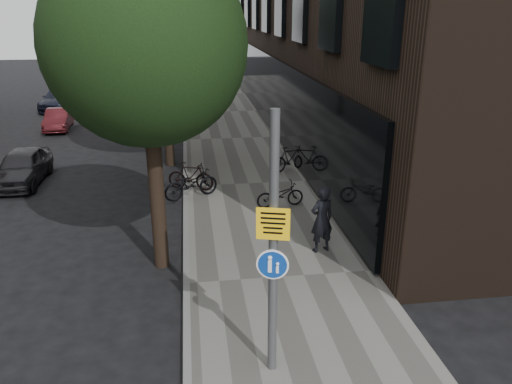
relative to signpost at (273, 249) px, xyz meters
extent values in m
plane|color=black|center=(0.53, -0.27, -2.42)|extent=(120.00, 120.00, 0.00)
cube|color=slate|center=(0.78, 9.73, -2.36)|extent=(4.50, 60.00, 0.12)
cube|color=slate|center=(-1.47, 9.73, -2.36)|extent=(0.15, 60.00, 0.13)
cylinder|color=black|center=(-2.07, 4.23, -0.82)|extent=(0.36, 0.36, 3.20)
sphere|color=black|center=(-2.07, 4.23, 2.88)|extent=(4.40, 4.40, 4.40)
sphere|color=black|center=(-1.67, 5.03, 1.88)|extent=(2.64, 2.64, 2.64)
cylinder|color=black|center=(-2.07, 12.73, -0.82)|extent=(0.36, 0.36, 3.20)
sphere|color=black|center=(-2.07, 12.73, 2.88)|extent=(5.00, 5.00, 5.00)
sphere|color=black|center=(-1.67, 13.53, 1.88)|extent=(3.00, 3.00, 3.00)
cylinder|color=black|center=(-2.07, 21.73, -0.82)|extent=(0.36, 0.36, 3.20)
sphere|color=black|center=(-2.07, 21.73, 2.88)|extent=(5.00, 5.00, 5.00)
sphere|color=black|center=(-1.67, 22.53, 1.88)|extent=(3.00, 3.00, 3.00)
cylinder|color=#595B5E|center=(0.00, 0.00, -0.02)|extent=(0.15, 0.15, 4.56)
cube|color=#F2B60C|center=(0.00, 0.00, 0.48)|extent=(0.52, 0.17, 0.53)
cylinder|color=navy|center=(0.00, 0.00, -0.23)|extent=(0.45, 0.14, 0.47)
cylinder|color=white|center=(0.00, 0.00, -0.23)|extent=(0.51, 0.15, 0.53)
imported|color=black|center=(1.99, 4.25, -1.42)|extent=(0.73, 0.59, 1.76)
imported|color=black|center=(1.50, 7.40, -1.90)|extent=(1.59, 0.76, 0.80)
imported|color=black|center=(2.53, 10.96, -1.81)|extent=(1.68, 1.02, 0.98)
imported|color=black|center=(-1.27, 8.56, -1.81)|extent=(1.99, 1.37, 0.99)
imported|color=black|center=(-1.27, 9.37, -1.81)|extent=(1.69, 1.02, 0.98)
imported|color=black|center=(-7.31, 11.25, -1.80)|extent=(1.51, 3.67, 1.25)
imported|color=#51171C|center=(-8.03, 19.97, -1.88)|extent=(1.35, 3.34, 1.08)
imported|color=black|center=(-9.24, 25.82, -1.78)|extent=(1.98, 4.48, 1.28)
camera|label=1|loc=(-1.24, -7.02, 3.62)|focal=35.00mm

